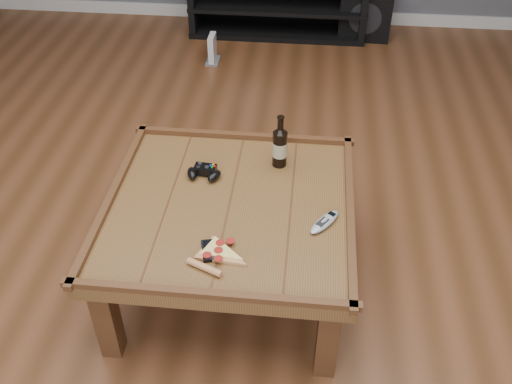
# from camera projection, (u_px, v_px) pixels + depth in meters

# --- Properties ---
(ground) EXTENTS (6.00, 6.00, 0.00)m
(ground) POSITION_uv_depth(u_px,v_px,m) (232.00, 280.00, 2.59)
(ground) COLOR #4F2D16
(ground) RESTS_ON ground
(baseboard) EXTENTS (5.00, 0.02, 0.10)m
(baseboard) POSITION_uv_depth(u_px,v_px,m) (280.00, 14.00, 4.86)
(baseboard) COLOR silver
(baseboard) RESTS_ON ground
(coffee_table) EXTENTS (1.03, 1.03, 0.48)m
(coffee_table) POSITION_uv_depth(u_px,v_px,m) (230.00, 215.00, 2.34)
(coffee_table) COLOR #543518
(coffee_table) RESTS_ON ground
(media_console) EXTENTS (1.40, 0.45, 0.50)m
(media_console) POSITION_uv_depth(u_px,v_px,m) (278.00, 2.00, 4.56)
(media_console) COLOR black
(media_console) RESTS_ON ground
(beer_bottle) EXTENTS (0.06, 0.06, 0.25)m
(beer_bottle) POSITION_uv_depth(u_px,v_px,m) (280.00, 146.00, 2.46)
(beer_bottle) COLOR black
(beer_bottle) RESTS_ON coffee_table
(game_controller) EXTENTS (0.17, 0.12, 0.04)m
(game_controller) POSITION_uv_depth(u_px,v_px,m) (204.00, 172.00, 2.44)
(game_controller) COLOR black
(game_controller) RESTS_ON coffee_table
(pizza_slice) EXTENTS (0.24, 0.29, 0.03)m
(pizza_slice) POSITION_uv_depth(u_px,v_px,m) (217.00, 254.00, 2.08)
(pizza_slice) COLOR tan
(pizza_slice) RESTS_ON coffee_table
(smartphone) EXTENTS (0.08, 0.12, 0.01)m
(smartphone) POSITION_uv_depth(u_px,v_px,m) (210.00, 250.00, 2.09)
(smartphone) COLOR black
(smartphone) RESTS_ON coffee_table
(remote_control) EXTENTS (0.14, 0.17, 0.02)m
(remote_control) POSITION_uv_depth(u_px,v_px,m) (325.00, 222.00, 2.21)
(remote_control) COLOR #9DA2AA
(remote_control) RESTS_ON coffee_table
(subwoofer) EXTENTS (0.43, 0.43, 0.40)m
(subwoofer) POSITION_uv_depth(u_px,v_px,m) (366.00, 9.00, 4.56)
(subwoofer) COLOR black
(subwoofer) RESTS_ON ground
(game_console) EXTENTS (0.09, 0.17, 0.21)m
(game_console) POSITION_uv_depth(u_px,v_px,m) (212.00, 50.00, 4.22)
(game_console) COLOR slate
(game_console) RESTS_ON ground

